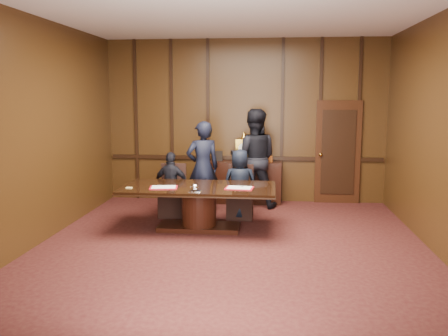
# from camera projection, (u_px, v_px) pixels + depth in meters

# --- Properties ---
(room) EXTENTS (7.00, 7.04, 3.50)m
(room) POSITION_uv_depth(u_px,v_px,m) (236.00, 135.00, 6.94)
(room) COLOR #340E0E
(room) RESTS_ON ground
(sideboard) EXTENTS (1.60, 0.45, 1.54)m
(sideboard) POSITION_uv_depth(u_px,v_px,m) (244.00, 180.00, 10.21)
(sideboard) COLOR black
(sideboard) RESTS_ON ground
(conference_table) EXTENTS (2.62, 1.32, 0.76)m
(conference_table) POSITION_uv_depth(u_px,v_px,m) (199.00, 201.00, 8.15)
(conference_table) COLOR black
(conference_table) RESTS_ON ground
(folder_left) EXTENTS (0.51, 0.40, 0.02)m
(folder_left) POSITION_uv_depth(u_px,v_px,m) (164.00, 187.00, 7.97)
(folder_left) COLOR red
(folder_left) RESTS_ON conference_table
(folder_right) EXTENTS (0.49, 0.37, 0.02)m
(folder_right) POSITION_uv_depth(u_px,v_px,m) (239.00, 188.00, 7.92)
(folder_right) COLOR red
(folder_right) RESTS_ON conference_table
(inkstand) EXTENTS (0.20, 0.14, 0.12)m
(inkstand) POSITION_uv_depth(u_px,v_px,m) (195.00, 188.00, 7.66)
(inkstand) COLOR white
(inkstand) RESTS_ON conference_table
(notepad) EXTENTS (0.10, 0.07, 0.01)m
(notepad) POSITION_uv_depth(u_px,v_px,m) (129.00, 188.00, 7.94)
(notepad) COLOR #E7C571
(notepad) RESTS_ON conference_table
(chair_left) EXTENTS (0.50, 0.50, 0.99)m
(chair_left) POSITION_uv_depth(u_px,v_px,m) (173.00, 201.00, 9.11)
(chair_left) COLOR black
(chair_left) RESTS_ON ground
(chair_right) EXTENTS (0.48, 0.48, 0.99)m
(chair_right) POSITION_uv_depth(u_px,v_px,m) (240.00, 202.00, 8.98)
(chair_right) COLOR black
(chair_right) RESTS_ON ground
(signatory_left) EXTENTS (0.77, 0.42, 1.25)m
(signatory_left) POSITION_uv_depth(u_px,v_px,m) (172.00, 185.00, 8.98)
(signatory_left) COLOR black
(signatory_left) RESTS_ON ground
(signatory_right) EXTENTS (0.67, 0.46, 1.32)m
(signatory_right) POSITION_uv_depth(u_px,v_px,m) (240.00, 184.00, 8.84)
(signatory_right) COLOR black
(signatory_right) RESTS_ON ground
(witness_left) EXTENTS (0.78, 0.66, 1.81)m
(witness_left) POSITION_uv_depth(u_px,v_px,m) (203.00, 168.00, 9.25)
(witness_left) COLOR black
(witness_left) RESTS_ON ground
(witness_right) EXTENTS (0.99, 0.77, 2.03)m
(witness_right) POSITION_uv_depth(u_px,v_px,m) (254.00, 158.00, 9.75)
(witness_right) COLOR black
(witness_right) RESTS_ON ground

